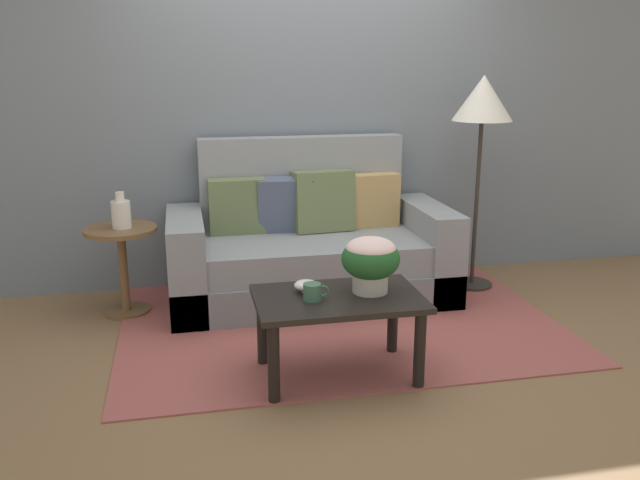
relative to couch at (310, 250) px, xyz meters
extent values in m
plane|color=brown|center=(0.09, -0.70, -0.34)|extent=(14.00, 14.00, 0.00)
cube|color=slate|center=(0.09, 0.47, 1.13)|extent=(6.40, 0.12, 2.94)
cube|color=#994C47|center=(0.09, -0.52, -0.34)|extent=(2.74, 1.97, 0.01)
cube|color=slate|center=(0.00, -0.07, -0.22)|extent=(1.94, 0.89, 0.25)
cube|color=gray|center=(0.00, -0.10, 0.01)|extent=(1.47, 0.80, 0.20)
cube|color=gray|center=(0.00, 0.29, 0.33)|extent=(1.47, 0.16, 0.88)
cube|color=gray|center=(-0.86, -0.07, -0.02)|extent=(0.23, 0.89, 0.64)
cube|color=gray|center=(0.85, -0.07, -0.02)|extent=(0.23, 0.89, 0.64)
cube|color=#607047|center=(0.13, 0.12, 0.32)|extent=(0.45, 0.24, 0.44)
cube|color=#607047|center=(-0.49, 0.15, 0.31)|extent=(0.39, 0.14, 0.40)
cube|color=#4C5670|center=(-0.15, 0.14, 0.30)|extent=(0.40, 0.22, 0.40)
cube|color=tan|center=(0.50, 0.15, 0.31)|extent=(0.40, 0.17, 0.39)
cylinder|color=black|center=(-0.47, -1.47, -0.13)|extent=(0.06, 0.06, 0.42)
cylinder|color=black|center=(0.28, -1.47, -0.13)|extent=(0.06, 0.06, 0.42)
cylinder|color=black|center=(-0.47, -1.03, -0.13)|extent=(0.06, 0.06, 0.42)
cylinder|color=black|center=(0.28, -1.03, -0.13)|extent=(0.06, 0.06, 0.42)
cube|color=black|center=(-0.09, -1.25, 0.10)|extent=(0.87, 0.56, 0.03)
cylinder|color=brown|center=(-1.26, -0.06, -0.33)|extent=(0.31, 0.31, 0.03)
cylinder|color=brown|center=(-1.26, -0.06, -0.05)|extent=(0.06, 0.06, 0.53)
cylinder|color=brown|center=(-1.26, -0.06, 0.23)|extent=(0.47, 0.47, 0.03)
cylinder|color=#2D2823|center=(1.23, -0.05, -0.33)|extent=(0.30, 0.30, 0.03)
cylinder|color=#2D2823|center=(1.23, -0.05, 0.29)|extent=(0.03, 0.03, 1.20)
cone|color=beige|center=(1.23, -0.05, 1.04)|extent=(0.42, 0.42, 0.31)
cylinder|color=#B7B2A8|center=(0.09, -1.22, 0.17)|extent=(0.19, 0.19, 0.11)
ellipsoid|color=#1E5123|center=(0.09, -1.22, 0.29)|extent=(0.31, 0.31, 0.22)
ellipsoid|color=beige|center=(0.09, -1.22, 0.35)|extent=(0.26, 0.26, 0.12)
cylinder|color=#3D664C|center=(-0.24, -1.28, 0.15)|extent=(0.09, 0.09, 0.09)
torus|color=#3D664C|center=(-0.18, -1.28, 0.15)|extent=(0.06, 0.01, 0.06)
cylinder|color=silver|center=(-0.25, -1.15, 0.12)|extent=(0.05, 0.05, 0.02)
ellipsoid|color=silver|center=(-0.25, -1.15, 0.15)|extent=(0.12, 0.12, 0.06)
cylinder|color=silver|center=(-1.25, -0.07, 0.34)|extent=(0.12, 0.12, 0.18)
cylinder|color=silver|center=(-1.25, -0.07, 0.45)|extent=(0.05, 0.05, 0.06)
camera|label=1|loc=(-0.86, -4.39, 1.30)|focal=37.05mm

